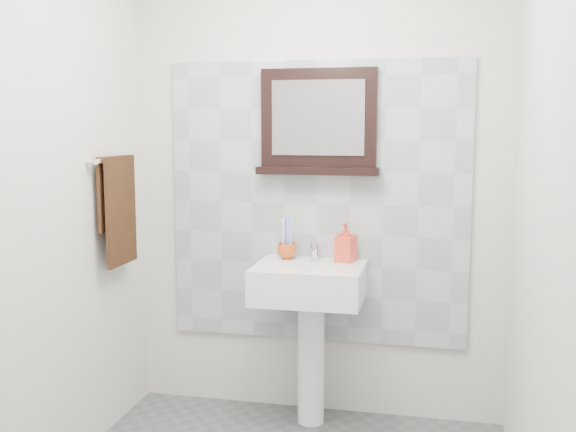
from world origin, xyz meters
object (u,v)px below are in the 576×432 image
object	(u,v)px
pedestal_sink	(310,300)
soap_dispenser	(346,242)
framed_mirror	(319,124)
toothbrush_cup	(287,251)
hand_towel	(118,202)

from	to	relation	value
pedestal_sink	soap_dispenser	xyz separation A→B (m)	(0.17, 0.12, 0.29)
pedestal_sink	framed_mirror	size ratio (longest dim) A/B	1.48
toothbrush_cup	soap_dispenser	world-z (taller)	soap_dispenser
framed_mirror	hand_towel	world-z (taller)	framed_mirror
toothbrush_cup	framed_mirror	size ratio (longest dim) A/B	0.16
pedestal_sink	soap_dispenser	world-z (taller)	soap_dispenser
pedestal_sink	toothbrush_cup	world-z (taller)	pedestal_sink
toothbrush_cup	hand_towel	distance (m)	0.91
toothbrush_cup	soap_dispenser	distance (m)	0.32
toothbrush_cup	hand_towel	size ratio (longest dim) A/B	0.19
hand_towel	framed_mirror	bearing A→B (deg)	22.40
soap_dispenser	hand_towel	size ratio (longest dim) A/B	0.37
pedestal_sink	toothbrush_cup	distance (m)	0.30
framed_mirror	hand_towel	bearing A→B (deg)	-157.60
soap_dispenser	toothbrush_cup	bearing A→B (deg)	-164.89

